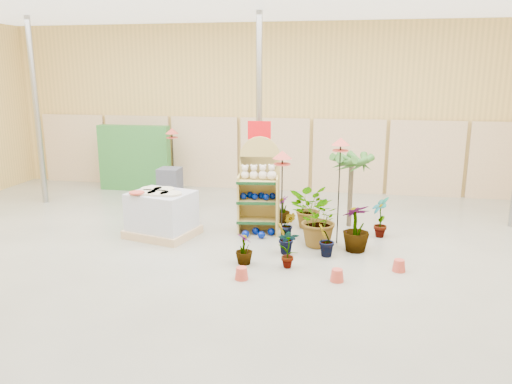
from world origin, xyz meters
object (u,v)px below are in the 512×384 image
(pallet_stack, at_px, (162,214))
(potted_plant_2, at_px, (317,219))
(display_shelf, at_px, (259,189))
(bird_table_front, at_px, (282,158))

(pallet_stack, bearing_deg, potted_plant_2, 13.16)
(display_shelf, xyz_separation_m, bird_table_front, (0.62, -1.14, 0.85))
(display_shelf, xyz_separation_m, potted_plant_2, (1.24, -0.75, -0.36))
(display_shelf, bearing_deg, potted_plant_2, -38.81)
(display_shelf, relative_size, potted_plant_2, 1.83)
(bird_table_front, bearing_deg, display_shelf, 118.50)
(display_shelf, relative_size, pallet_stack, 1.31)
(pallet_stack, height_order, potted_plant_2, potted_plant_2)
(bird_table_front, relative_size, potted_plant_2, 1.75)
(pallet_stack, xyz_separation_m, potted_plant_2, (3.09, -0.08, 0.08))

